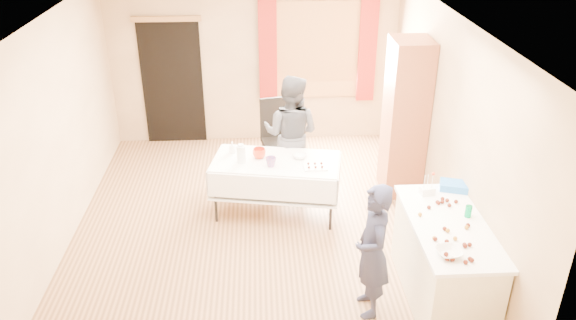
{
  "coord_description": "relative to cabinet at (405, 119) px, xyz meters",
  "views": [
    {
      "loc": [
        0.06,
        -5.85,
        3.93
      ],
      "look_at": [
        0.39,
        0.0,
        0.96
      ],
      "focal_mm": 35.0,
      "sensor_mm": 36.0,
      "label": 1
    }
  ],
  "objects": [
    {
      "name": "floor",
      "position": [
        -1.99,
        -0.92,
        -1.08
      ],
      "size": [
        4.5,
        5.5,
        0.02
      ],
      "primitive_type": "cube",
      "color": "#9E7047",
      "rests_on": "ground"
    },
    {
      "name": "ceiling",
      "position": [
        -1.99,
        -0.92,
        1.54
      ],
      "size": [
        4.5,
        5.5,
        0.02
      ],
      "primitive_type": "cube",
      "color": "white",
      "rests_on": "floor"
    },
    {
      "name": "wall_back",
      "position": [
        -1.99,
        1.84,
        0.23
      ],
      "size": [
        4.5,
        0.02,
        2.6
      ],
      "primitive_type": "cube",
      "color": "tan",
      "rests_on": "floor"
    },
    {
      "name": "wall_front",
      "position": [
        -1.99,
        -3.68,
        0.23
      ],
      "size": [
        4.5,
        0.02,
        2.6
      ],
      "primitive_type": "cube",
      "color": "tan",
      "rests_on": "floor"
    },
    {
      "name": "wall_left",
      "position": [
        -4.25,
        -0.92,
        0.23
      ],
      "size": [
        0.02,
        5.5,
        2.6
      ],
      "primitive_type": "cube",
      "color": "tan",
      "rests_on": "floor"
    },
    {
      "name": "wall_right",
      "position": [
        0.27,
        -0.92,
        0.23
      ],
      "size": [
        0.02,
        5.5,
        2.6
      ],
      "primitive_type": "cube",
      "color": "tan",
      "rests_on": "floor"
    },
    {
      "name": "window_frame",
      "position": [
        -0.99,
        1.8,
        0.43
      ],
      "size": [
        1.32,
        0.06,
        1.52
      ],
      "primitive_type": "cube",
      "color": "olive",
      "rests_on": "wall_back"
    },
    {
      "name": "window_pane",
      "position": [
        -0.99,
        1.78,
        0.43
      ],
      "size": [
        1.2,
        0.02,
        1.4
      ],
      "primitive_type": "cube",
      "color": "white",
      "rests_on": "wall_back"
    },
    {
      "name": "curtain_left",
      "position": [
        -1.77,
        1.75,
        0.43
      ],
      "size": [
        0.28,
        0.06,
        1.65
      ],
      "primitive_type": "cube",
      "color": "maroon",
      "rests_on": "wall_back"
    },
    {
      "name": "curtain_right",
      "position": [
        -0.21,
        1.75,
        0.43
      ],
      "size": [
        0.28,
        0.06,
        1.65
      ],
      "primitive_type": "cube",
      "color": "maroon",
      "rests_on": "wall_back"
    },
    {
      "name": "doorway",
      "position": [
        -3.29,
        1.81,
        -0.07
      ],
      "size": [
        0.95,
        0.04,
        2.0
      ],
      "primitive_type": "cube",
      "color": "black",
      "rests_on": "floor"
    },
    {
      "name": "door_lintel",
      "position": [
        -3.29,
        1.78,
        0.95
      ],
      "size": [
        1.05,
        0.06,
        0.08
      ],
      "primitive_type": "cube",
      "color": "olive",
      "rests_on": "wall_back"
    },
    {
      "name": "cabinet",
      "position": [
        0.0,
        0.0,
        0.0
      ],
      "size": [
        0.5,
        0.6,
        2.13
      ],
      "primitive_type": "cube",
      "color": "brown",
      "rests_on": "floor"
    },
    {
      "name": "counter",
      "position": [
        -0.1,
        -2.27,
        -0.61
      ],
      "size": [
        0.74,
        1.55,
        0.91
      ],
      "color": "#F0E9C5",
      "rests_on": "floor"
    },
    {
      "name": "party_table",
      "position": [
        -1.73,
        -0.51,
        -0.62
      ],
      "size": [
        1.73,
        1.1,
        0.75
      ],
      "rotation": [
        0.0,
        0.0,
        -0.18
      ],
      "color": "black",
      "rests_on": "floor"
    },
    {
      "name": "chair",
      "position": [
        -1.65,
        0.57,
        -0.73
      ],
      "size": [
        0.54,
        0.54,
        1.12
      ],
      "rotation": [
        0.0,
        0.0,
        0.2
      ],
      "color": "black",
      "rests_on": "floor"
    },
    {
      "name": "girl",
      "position": [
        -0.87,
        -2.41,
        -0.35
      ],
      "size": [
        0.55,
        0.39,
        1.42
      ],
      "primitive_type": "imported",
      "rotation": [
        0.0,
        0.0,
        -1.52
      ],
      "color": "#1C1E38",
      "rests_on": "floor"
    },
    {
      "name": "woman",
      "position": [
        -1.51,
        0.13,
        -0.24
      ],
      "size": [
        1.22,
        1.17,
        1.64
      ],
      "primitive_type": "imported",
      "rotation": [
        0.0,
        0.0,
        2.77
      ],
      "color": "black",
      "rests_on": "floor"
    },
    {
      "name": "soda_can",
      "position": [
        0.12,
        -2.16,
        -0.09
      ],
      "size": [
        0.07,
        0.07,
        0.12
      ],
      "primitive_type": "cylinder",
      "rotation": [
        0.0,
        0.0,
        -0.08
      ],
      "color": "#007B3E",
      "rests_on": "counter"
    },
    {
      "name": "mixing_bowl",
      "position": [
        -0.27,
        -2.77,
        -0.13
      ],
      "size": [
        0.3,
        0.3,
        0.06
      ],
      "primitive_type": "imported",
      "rotation": [
        0.0,
        0.0,
        0.17
      ],
      "color": "white",
      "rests_on": "counter"
    },
    {
      "name": "foam_block",
      "position": [
        -0.17,
        -1.7,
        -0.12
      ],
      "size": [
        0.17,
        0.13,
        0.08
      ],
      "primitive_type": "cube",
      "rotation": [
        0.0,
        0.0,
        0.19
      ],
      "color": "white",
      "rests_on": "counter"
    },
    {
      "name": "blue_basket",
      "position": [
        0.15,
        -1.62,
        -0.12
      ],
      "size": [
        0.35,
        0.28,
        0.08
      ],
      "primitive_type": "cube",
      "rotation": [
        0.0,
        0.0,
        -0.3
      ],
      "color": "blue",
      "rests_on": "counter"
    },
    {
      "name": "pitcher",
      "position": [
        -2.16,
        -0.53,
        -0.21
      ],
      "size": [
        0.12,
        0.12,
        0.22
      ],
      "primitive_type": "cylinder",
      "rotation": [
        0.0,
        0.0,
        0.13
      ],
      "color": "silver",
      "rests_on": "party_table"
    },
    {
      "name": "cup_red",
      "position": [
        -1.94,
        -0.42,
        -0.25
      ],
      "size": [
        0.26,
        0.26,
        0.13
      ],
      "primitive_type": "imported",
      "rotation": [
        0.0,
        0.0,
        -0.31
      ],
      "color": "red",
      "rests_on": "party_table"
    },
    {
      "name": "cup_rainbow",
      "position": [
        -1.8,
        -0.66,
        -0.26
      ],
      "size": [
        0.14,
        0.14,
        0.12
      ],
      "primitive_type": "imported",
      "rotation": [
        0.0,
        0.0,
        -0.05
      ],
      "color": "red",
      "rests_on": "party_table"
    },
    {
      "name": "small_bowl",
      "position": [
        -1.43,
        -0.46,
        -0.29
      ],
      "size": [
        0.21,
        0.21,
        0.06
      ],
      "primitive_type": "imported",
      "rotation": [
        0.0,
        0.0,
        -0.07
      ],
      "color": "white",
      "rests_on": "party_table"
    },
    {
      "name": "pastry_tray",
      "position": [
        -1.26,
        -0.73,
        -0.31
      ],
      "size": [
        0.29,
        0.21,
        0.02
      ],
      "primitive_type": "cube",
      "rotation": [
        0.0,
        0.0,
        0.05
      ],
      "color": "white",
      "rests_on": "party_table"
    },
    {
      "name": "bottle",
      "position": [
        -2.28,
        -0.25,
        -0.24
      ],
      "size": [
        0.09,
        0.09,
        0.15
      ],
      "primitive_type": "imported",
      "rotation": [
        0.0,
        0.0,
        -0.16
      ],
      "color": "white",
      "rests_on": "party_table"
    },
    {
      "name": "cake_balls",
      "position": [
        -0.15,
        -2.41,
        -0.13
      ],
      "size": [
        0.48,
        1.11,
        0.04
      ],
      "color": "#3F2314",
      "rests_on": "counter"
    }
  ]
}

